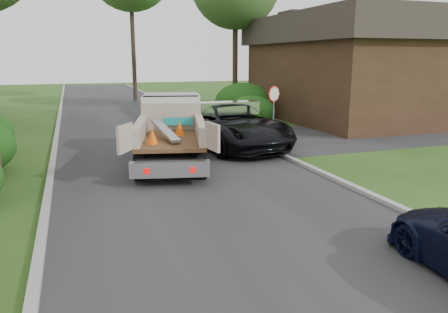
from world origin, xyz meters
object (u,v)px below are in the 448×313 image
Objects in this scene: house_right at (356,66)px; black_pickup at (232,125)px; stop_sign at (274,101)px; flatbed_truck at (171,125)px.

black_pickup is (-10.08, -5.76, -2.25)m from house_right.
flatbed_truck is (-5.12, -2.06, -0.53)m from stop_sign.
black_pickup is at bearing -150.26° from house_right.
stop_sign reaches higher than black_pickup.
stop_sign is 0.19× the size of house_right.
stop_sign is at bearing -147.34° from house_right.
flatbed_truck is at bearing -151.36° from house_right.
house_right is 2.00× the size of flatbed_truck.
flatbed_truck is 3.14m from black_pickup.
house_right reaches higher than flatbed_truck.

